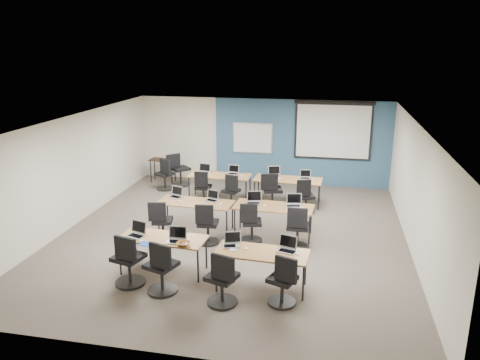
% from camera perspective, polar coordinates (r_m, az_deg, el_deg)
% --- Properties ---
extents(floor, '(8.00, 9.00, 0.02)m').
position_cam_1_polar(floor, '(11.14, -0.94, -6.71)').
color(floor, '#6B6354').
rests_on(floor, ground).
extents(ceiling, '(8.00, 9.00, 0.02)m').
position_cam_1_polar(ceiling, '(10.39, -1.01, 7.12)').
color(ceiling, white).
rests_on(ceiling, ground).
extents(wall_back, '(8.00, 0.04, 2.70)m').
position_cam_1_polar(wall_back, '(14.98, 2.72, 4.75)').
color(wall_back, beige).
rests_on(wall_back, ground).
extents(wall_front, '(8.00, 0.04, 2.70)m').
position_cam_1_polar(wall_front, '(6.66, -9.43, -10.85)').
color(wall_front, beige).
rests_on(wall_front, ground).
extents(wall_left, '(0.04, 9.00, 2.70)m').
position_cam_1_polar(wall_left, '(12.16, -19.72, 1.02)').
color(wall_left, beige).
rests_on(wall_left, ground).
extents(wall_right, '(0.04, 9.00, 2.70)m').
position_cam_1_polar(wall_right, '(10.61, 20.64, -1.24)').
color(wall_right, beige).
rests_on(wall_right, ground).
extents(blue_accent_panel, '(5.50, 0.04, 2.70)m').
position_cam_1_polar(blue_accent_panel, '(14.82, 7.49, 4.50)').
color(blue_accent_panel, '#3D5977').
rests_on(blue_accent_panel, wall_back).
extents(whiteboard, '(1.28, 0.03, 0.98)m').
position_cam_1_polar(whiteboard, '(14.94, 1.54, 5.12)').
color(whiteboard, silver).
rests_on(whiteboard, wall_back).
extents(projector_screen, '(2.40, 0.10, 1.82)m').
position_cam_1_polar(projector_screen, '(14.63, 11.29, 6.30)').
color(projector_screen, black).
rests_on(projector_screen, wall_back).
extents(training_table_front_left, '(1.70, 0.71, 0.73)m').
position_cam_1_polar(training_table_front_left, '(9.31, -9.39, -7.19)').
color(training_table_front_left, olive).
rests_on(training_table_front_left, floor).
extents(training_table_front_right, '(1.69, 0.70, 0.73)m').
position_cam_1_polar(training_table_front_right, '(8.60, 2.66, -9.05)').
color(training_table_front_right, '#AA6D2F').
rests_on(training_table_front_right, floor).
extents(training_table_mid_left, '(1.79, 0.74, 0.73)m').
position_cam_1_polar(training_table_mid_left, '(11.20, -5.44, -2.90)').
color(training_table_mid_left, '#9B6644').
rests_on(training_table_mid_left, floor).
extents(training_table_mid_right, '(1.84, 0.77, 0.73)m').
position_cam_1_polar(training_table_mid_right, '(10.90, 4.12, -3.42)').
color(training_table_mid_right, '#A16C40').
rests_on(training_table_mid_right, floor).
extents(training_table_back_left, '(1.78, 0.74, 0.73)m').
position_cam_1_polar(training_table_back_left, '(13.41, -2.50, 0.42)').
color(training_table_back_left, '#9A6341').
rests_on(training_table_back_left, floor).
extents(training_table_back_right, '(1.88, 0.78, 0.73)m').
position_cam_1_polar(training_table_back_right, '(13.07, 5.84, -0.06)').
color(training_table_back_right, '#A46B46').
rests_on(training_table_back_right, floor).
extents(laptop_0, '(0.36, 0.31, 0.27)m').
position_cam_1_polar(laptop_0, '(9.46, -12.44, -6.23)').
color(laptop_0, '#AFAFB7').
rests_on(laptop_0, training_table_front_left).
extents(mouse_0, '(0.07, 0.10, 0.03)m').
position_cam_1_polar(mouse_0, '(9.19, -11.97, -7.25)').
color(mouse_0, white).
rests_on(mouse_0, training_table_front_left).
extents(task_chair_0, '(0.58, 0.57, 1.04)m').
position_cam_1_polar(task_chair_0, '(9.04, -13.45, -9.93)').
color(task_chair_0, black).
rests_on(task_chair_0, floor).
extents(laptop_1, '(0.35, 0.30, 0.27)m').
position_cam_1_polar(laptop_1, '(9.07, -7.77, -7.00)').
color(laptop_1, '#A8A9AF').
rests_on(laptop_1, training_table_front_left).
extents(mouse_1, '(0.09, 0.12, 0.04)m').
position_cam_1_polar(mouse_1, '(8.93, -6.55, -7.70)').
color(mouse_1, white).
rests_on(mouse_1, training_table_front_left).
extents(task_chair_1, '(0.58, 0.56, 1.04)m').
position_cam_1_polar(task_chair_1, '(8.66, -9.55, -10.95)').
color(task_chair_1, black).
rests_on(task_chair_1, floor).
extents(laptop_2, '(0.32, 0.27, 0.24)m').
position_cam_1_polar(laptop_2, '(8.81, -1.01, -7.61)').
color(laptop_2, '#B1B1BE').
rests_on(laptop_2, training_table_front_right).
extents(mouse_2, '(0.07, 0.10, 0.03)m').
position_cam_1_polar(mouse_2, '(8.68, 0.74, -8.35)').
color(mouse_2, white).
rests_on(mouse_2, training_table_front_right).
extents(task_chair_2, '(0.55, 0.54, 1.01)m').
position_cam_1_polar(task_chair_2, '(8.20, -2.18, -12.46)').
color(task_chair_2, black).
rests_on(task_chair_2, floor).
extents(laptop_3, '(0.35, 0.29, 0.26)m').
position_cam_1_polar(laptop_3, '(8.65, 5.81, -8.15)').
color(laptop_3, silver).
rests_on(laptop_3, training_table_front_right).
extents(mouse_3, '(0.07, 0.10, 0.03)m').
position_cam_1_polar(mouse_3, '(8.55, 7.04, -8.89)').
color(mouse_3, white).
rests_on(mouse_3, training_table_front_right).
extents(task_chair_3, '(0.52, 0.49, 0.98)m').
position_cam_1_polar(task_chair_3, '(8.23, 5.27, -12.55)').
color(task_chair_3, black).
rests_on(task_chair_3, floor).
extents(laptop_4, '(0.33, 0.28, 0.25)m').
position_cam_1_polar(laptop_4, '(11.60, -7.80, -1.75)').
color(laptop_4, '#ACACB0').
rests_on(laptop_4, training_table_mid_left).
extents(mouse_4, '(0.07, 0.10, 0.03)m').
position_cam_1_polar(mouse_4, '(11.28, -7.43, -2.52)').
color(mouse_4, white).
rests_on(mouse_4, training_table_mid_left).
extents(task_chair_4, '(0.49, 0.49, 0.98)m').
position_cam_1_polar(task_chair_4, '(10.83, -9.56, -5.36)').
color(task_chair_4, black).
rests_on(task_chair_4, floor).
extents(laptop_5, '(0.31, 0.26, 0.24)m').
position_cam_1_polar(laptop_5, '(11.26, -3.43, -2.19)').
color(laptop_5, '#A9A9B5').
rests_on(laptop_5, training_table_mid_left).
extents(mouse_5, '(0.08, 0.11, 0.03)m').
position_cam_1_polar(mouse_5, '(10.97, -2.37, -2.94)').
color(mouse_5, white).
rests_on(mouse_5, training_table_mid_left).
extents(task_chair_5, '(0.50, 0.50, 0.98)m').
position_cam_1_polar(task_chair_5, '(10.54, -4.03, -5.76)').
color(task_chair_5, black).
rests_on(task_chair_5, floor).
extents(laptop_6, '(0.35, 0.30, 0.27)m').
position_cam_1_polar(laptop_6, '(11.06, 1.67, -2.49)').
color(laptop_6, silver).
rests_on(laptop_6, training_table_mid_right).
extents(mouse_6, '(0.08, 0.11, 0.03)m').
position_cam_1_polar(mouse_6, '(10.87, 3.00, -3.13)').
color(mouse_6, white).
rests_on(mouse_6, training_table_mid_right).
extents(task_chair_6, '(0.48, 0.48, 0.97)m').
position_cam_1_polar(task_chair_6, '(10.62, 1.35, -5.60)').
color(task_chair_6, black).
rests_on(task_chair_6, floor).
extents(laptop_7, '(0.36, 0.30, 0.27)m').
position_cam_1_polar(laptop_7, '(10.95, 6.56, -2.79)').
color(laptop_7, '#ADADAD').
rests_on(laptop_7, training_table_mid_right).
extents(mouse_7, '(0.08, 0.11, 0.04)m').
position_cam_1_polar(mouse_7, '(10.78, 7.65, -3.44)').
color(mouse_7, white).
rests_on(mouse_7, training_table_mid_right).
extents(task_chair_7, '(0.53, 0.53, 1.01)m').
position_cam_1_polar(task_chair_7, '(10.35, 7.01, -6.20)').
color(task_chair_7, black).
rests_on(task_chair_7, floor).
extents(laptop_8, '(0.35, 0.30, 0.26)m').
position_cam_1_polar(laptop_8, '(13.64, -4.42, 1.14)').
color(laptop_8, '#BABABF').
rests_on(laptop_8, training_table_back_left).
extents(mouse_8, '(0.07, 0.10, 0.03)m').
position_cam_1_polar(mouse_8, '(13.51, -3.77, 0.78)').
color(mouse_8, white).
rests_on(mouse_8, training_table_back_left).
extents(task_chair_8, '(0.47, 0.47, 0.95)m').
position_cam_1_polar(task_chair_8, '(13.21, -4.56, -1.19)').
color(task_chair_8, black).
rests_on(task_chair_8, floor).
extents(laptop_9, '(0.32, 0.27, 0.24)m').
position_cam_1_polar(laptop_9, '(13.51, -0.84, 1.02)').
color(laptop_9, silver).
rests_on(laptop_9, training_table_back_left).
extents(mouse_9, '(0.10, 0.12, 0.04)m').
position_cam_1_polar(mouse_9, '(13.27, 0.22, 0.52)').
color(mouse_9, white).
rests_on(mouse_9, training_table_back_left).
extents(task_chair_9, '(0.48, 0.46, 0.95)m').
position_cam_1_polar(task_chair_9, '(12.86, -1.07, -1.64)').
color(task_chair_9, black).
rests_on(task_chair_9, floor).
extents(laptop_10, '(0.36, 0.30, 0.27)m').
position_cam_1_polar(laptop_10, '(13.33, 4.13, 0.79)').
color(laptop_10, '#B7B7BE').
rests_on(laptop_10, training_table_back_right).
extents(mouse_10, '(0.08, 0.11, 0.04)m').
position_cam_1_polar(mouse_10, '(13.06, 4.82, 0.21)').
color(mouse_10, white).
rests_on(mouse_10, training_table_back_right).
extents(task_chair_10, '(0.57, 0.56, 1.04)m').
position_cam_1_polar(task_chair_10, '(12.71, 3.87, -1.70)').
color(task_chair_10, black).
rests_on(task_chair_10, floor).
extents(laptop_11, '(0.30, 0.26, 0.23)m').
position_cam_1_polar(laptop_11, '(13.18, 7.95, 0.46)').
color(laptop_11, '#AAA9B4').
rests_on(laptop_11, training_table_back_right).
extents(mouse_11, '(0.06, 0.09, 0.03)m').
position_cam_1_polar(mouse_11, '(13.05, 8.89, 0.04)').
color(mouse_11, white).
rests_on(mouse_11, training_table_back_right).
extents(task_chair_11, '(0.47, 0.46, 0.95)m').
position_cam_1_polar(task_chair_11, '(12.55, 7.95, -2.28)').
color(task_chair_11, black).
rests_on(task_chair_11, floor).
extents(blue_mousepad, '(0.28, 0.24, 0.01)m').
position_cam_1_polar(blue_mousepad, '(9.06, -11.38, -7.66)').
color(blue_mousepad, '#1D4199').
rests_on(blue_mousepad, training_table_front_left).
extents(snack_bowl, '(0.32, 0.32, 0.08)m').
position_cam_1_polar(snack_bowl, '(8.87, -6.93, -7.72)').
color(snack_bowl, olive).
rests_on(snack_bowl, training_table_front_left).
extents(snack_plate, '(0.17, 0.17, 0.01)m').
position_cam_1_polar(snack_plate, '(8.66, -0.76, -8.46)').
color(snack_plate, white).
rests_on(snack_plate, training_table_front_right).
extents(coffee_cup, '(0.09, 0.09, 0.07)m').
position_cam_1_polar(coffee_cup, '(8.65, -0.29, -8.19)').
color(coffee_cup, white).
rests_on(coffee_cup, snack_plate).
extents(utility_table, '(0.83, 0.46, 0.75)m').
position_cam_1_polar(utility_table, '(15.35, -9.41, 2.11)').
color(utility_table, black).
rests_on(utility_table, floor).
extents(spare_chair_a, '(0.68, 0.57, 1.05)m').
position_cam_1_polar(spare_chair_a, '(14.90, -7.46, 0.94)').
color(spare_chair_a, black).
rests_on(spare_chair_a, floor).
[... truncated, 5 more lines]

